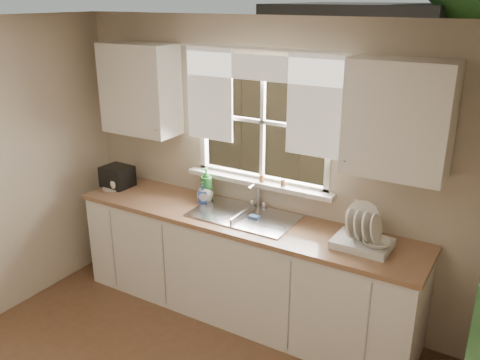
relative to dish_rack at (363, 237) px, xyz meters
The scene contains 19 objects.
room_walls 2.05m from the dish_rack, 119.99° to the right, with size 3.62×4.02×2.50m.
ceiling 2.49m from the dish_rack, 120.93° to the right, with size 3.60×4.00×0.02m, color silver.
window 1.17m from the dish_rack, 163.18° to the left, with size 1.38×0.16×1.06m.
curtains 1.41m from the dish_rack, 165.88° to the left, with size 1.50×0.03×0.81m.
base_cabinets 1.16m from the dish_rack, behind, with size 3.00×0.62×0.87m, color white.
countertop 1.02m from the dish_rack, behind, with size 3.04×0.65×0.04m, color #986E4C.
upper_cabinet_left 2.34m from the dish_rack, behind, with size 0.70×0.33×0.80m, color white.
upper_cabinet_right 0.88m from the dish_rack, 44.17° to the left, with size 0.70×0.33×0.80m, color white.
wall_outlet 0.33m from the dish_rack, 114.95° to the left, with size 0.08×0.01×0.12m, color beige.
sill_jars 0.93m from the dish_rack, 164.31° to the left, with size 0.24×0.04×0.06m.
sink 1.03m from the dish_rack, behind, with size 0.88×0.52×0.40m.
dish_rack is the anchor object (origin of this frame).
bowl 0.13m from the dish_rack, 22.29° to the right, with size 0.20×0.20×0.05m, color silver.
soap_bottle_a 1.48m from the dish_rack, behind, with size 0.12×0.12×0.31m, color #2E8D39.
soap_bottle_b 1.48m from the dish_rack, behind, with size 0.08×0.08×0.17m, color #3158B9.
soap_bottle_c 1.48m from the dish_rack, behind, with size 0.15×0.15×0.19m, color beige.
saucer 2.42m from the dish_rack, behind, with size 0.19×0.19×0.01m, color beige.
cup 2.36m from the dish_rack, behind, with size 0.12×0.12×0.10m, color white.
black_appliance 2.42m from the dish_rack, behind, with size 0.27×0.23×0.20m, color black.
Camera 1 is at (1.96, -1.62, 2.64)m, focal length 38.00 mm.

